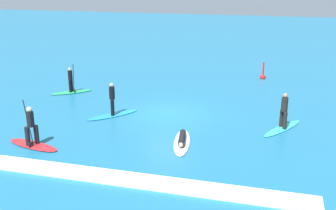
% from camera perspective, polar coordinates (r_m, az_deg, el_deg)
% --- Properties ---
extents(ground_plane, '(120.00, 120.00, 0.00)m').
position_cam_1_polar(ground_plane, '(23.03, -0.00, -1.19)').
color(ground_plane, '#1E6B93').
rests_on(ground_plane, ground).
extents(surfer_on_teal_board, '(2.12, 3.12, 1.88)m').
position_cam_1_polar(surfer_on_teal_board, '(21.37, 15.77, -1.83)').
color(surfer_on_teal_board, '#33C6CC').
rests_on(surfer_on_teal_board, ground_plane).
extents(surfer_on_white_board, '(1.27, 3.27, 0.38)m').
position_cam_1_polar(surfer_on_white_board, '(19.04, 1.95, -4.95)').
color(surfer_on_white_board, white).
rests_on(surfer_on_white_board, ground_plane).
extents(surfer_on_red_board, '(2.94, 1.42, 2.34)m').
position_cam_1_polar(surfer_on_red_board, '(19.57, -18.41, -4.19)').
color(surfer_on_red_board, red).
rests_on(surfer_on_red_board, ground_plane).
extents(surfer_on_green_board, '(2.53, 2.31, 2.00)m').
position_cam_1_polar(surfer_on_green_board, '(27.74, -13.35, 2.43)').
color(surfer_on_green_board, '#23B266').
rests_on(surfer_on_green_board, ground_plane).
extents(surfer_on_blue_board, '(2.52, 2.85, 1.86)m').
position_cam_1_polar(surfer_on_blue_board, '(22.77, -7.74, -0.35)').
color(surfer_on_blue_board, '#1E8CD1').
rests_on(surfer_on_blue_board, ground_plane).
extents(marker_buoy, '(0.43, 0.43, 1.35)m').
position_cam_1_polar(marker_buoy, '(31.55, 13.08, 3.94)').
color(marker_buoy, red).
rests_on(marker_buoy, ground_plane).
extents(wave_crest, '(15.19, 0.90, 0.18)m').
position_cam_1_polar(wave_crest, '(15.98, -7.78, -9.94)').
color(wave_crest, white).
rests_on(wave_crest, ground_plane).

